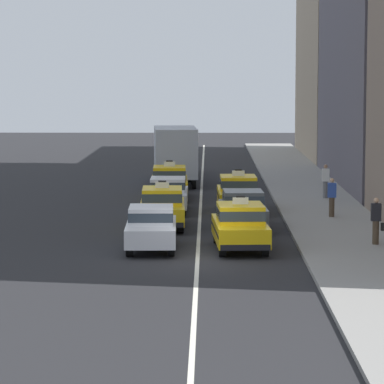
# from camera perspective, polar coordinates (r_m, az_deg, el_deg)

# --- Properties ---
(ground_plane) EXTENTS (160.00, 160.00, 0.00)m
(ground_plane) POSITION_cam_1_polar(r_m,az_deg,el_deg) (37.45, 0.28, -3.57)
(ground_plane) COLOR #232326
(lane_stripe_left_right) EXTENTS (0.14, 80.00, 0.01)m
(lane_stripe_left_right) POSITION_cam_1_polar(r_m,az_deg,el_deg) (57.27, 0.47, -0.18)
(lane_stripe_left_right) COLOR silver
(lane_stripe_left_right) RESTS_ON ground
(sidewalk_curb) EXTENTS (4.00, 90.00, 0.15)m
(sidewalk_curb) POSITION_cam_1_polar(r_m,az_deg,el_deg) (52.55, 6.56, -0.71)
(sidewalk_curb) COLOR gray
(sidewalk_curb) RESTS_ON ground
(sedan_left_nearest) EXTENTS (1.88, 4.35, 1.58)m
(sedan_left_nearest) POSITION_cam_1_polar(r_m,az_deg,el_deg) (39.67, -2.11, -1.79)
(sedan_left_nearest) COLOR black
(sedan_left_nearest) RESTS_ON ground
(taxi_left_second) EXTENTS (1.95, 4.61, 1.96)m
(taxi_left_second) POSITION_cam_1_polar(r_m,az_deg,el_deg) (45.25, -1.54, -0.76)
(taxi_left_second) COLOR black
(taxi_left_second) RESTS_ON ground
(sedan_left_third) EXTENTS (1.79, 4.31, 1.58)m
(sedan_left_third) POSITION_cam_1_polar(r_m,az_deg,el_deg) (50.42, -1.24, -0.08)
(sedan_left_third) COLOR black
(sedan_left_third) RESTS_ON ground
(taxi_left_fourth) EXTENTS (1.94, 4.61, 1.96)m
(taxi_left_fourth) POSITION_cam_1_polar(r_m,az_deg,el_deg) (55.56, -1.17, 0.53)
(taxi_left_fourth) COLOR black
(taxi_left_fourth) RESTS_ON ground
(box_truck_left_fifth) EXTENTS (2.64, 7.09, 3.27)m
(box_truck_left_fifth) POSITION_cam_1_polar(r_m,az_deg,el_deg) (62.81, -0.89, 2.01)
(box_truck_left_fifth) COLOR black
(box_truck_left_fifth) RESTS_ON ground
(sedan_left_sixth) EXTENTS (2.05, 4.41, 1.58)m
(sedan_left_sixth) POSITION_cam_1_polar(r_m,az_deg,el_deg) (69.65, -0.74, 1.65)
(sedan_left_sixth) COLOR black
(sedan_left_sixth) RESTS_ON ground
(taxi_right_nearest) EXTENTS (2.04, 4.64, 1.96)m
(taxi_right_nearest) POSITION_cam_1_polar(r_m,az_deg,el_deg) (39.75, 2.49, -1.73)
(taxi_right_nearest) COLOR black
(taxi_right_nearest) RESTS_ON ground
(sedan_right_second) EXTENTS (1.93, 4.37, 1.58)m
(sedan_right_second) POSITION_cam_1_polar(r_m,az_deg,el_deg) (44.97, 2.63, -0.85)
(sedan_right_second) COLOR black
(sedan_right_second) RESTS_ON ground
(taxi_right_third) EXTENTS (1.90, 4.59, 1.96)m
(taxi_right_third) POSITION_cam_1_polar(r_m,az_deg,el_deg) (50.54, 2.39, -0.03)
(taxi_right_third) COLOR black
(taxi_right_third) RESTS_ON ground
(pedestrian_near_crosswalk) EXTENTS (0.47, 0.24, 1.70)m
(pedestrian_near_crosswalk) POSITION_cam_1_polar(r_m,az_deg,el_deg) (40.52, 9.46, -1.48)
(pedestrian_near_crosswalk) COLOR #473828
(pedestrian_near_crosswalk) RESTS_ON sidewalk_curb
(pedestrian_mid_block) EXTENTS (0.36, 0.24, 1.67)m
(pedestrian_mid_block) POSITION_cam_1_polar(r_m,az_deg,el_deg) (47.97, 7.21, -0.27)
(pedestrian_mid_block) COLOR #473828
(pedestrian_mid_block) RESTS_ON sidewalk_curb
(pedestrian_by_storefront) EXTENTS (0.36, 0.24, 1.67)m
(pedestrian_by_storefront) POSITION_cam_1_polar(r_m,az_deg,el_deg) (55.09, 6.89, 0.56)
(pedestrian_by_storefront) COLOR slate
(pedestrian_by_storefront) RESTS_ON sidewalk_curb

